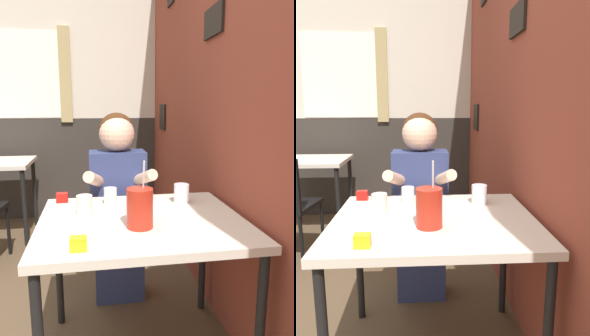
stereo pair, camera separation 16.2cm
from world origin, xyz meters
The scene contains 11 objects.
brick_wall_right centered at (1.22, 1.31, 1.35)m, with size 0.08×4.62×2.70m.
back_wall centered at (-0.01, 2.65, 1.36)m, with size 5.38×0.09×2.70m.
main_table centered at (0.70, 0.36, 0.66)m, with size 0.93×0.77×0.73m.
background_table centered at (-0.40, 2.11, 0.63)m, with size 0.64×0.61×0.73m.
person_seated centered at (0.64, 0.93, 0.64)m, with size 0.42×0.41×1.20m.
cocktail_pitcher centered at (0.68, 0.25, 0.82)m, with size 0.11×0.11×0.29m.
glass_near_pitcher centered at (0.95, 0.57, 0.78)m, with size 0.08×0.08×0.10m.
glass_center centered at (0.57, 0.60, 0.78)m, with size 0.07×0.07×0.09m.
glass_far_side centered at (0.44, 0.45, 0.78)m, with size 0.08×0.08×0.10m.
condiment_ketchup centered at (0.32, 0.68, 0.76)m, with size 0.06×0.04×0.05m.
condiment_mustard centered at (0.43, 0.06, 0.76)m, with size 0.06×0.04×0.05m.
Camera 2 is at (0.65, -1.07, 1.24)m, focal length 35.00 mm.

